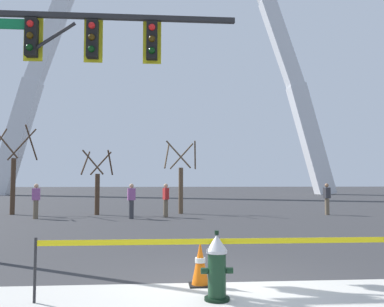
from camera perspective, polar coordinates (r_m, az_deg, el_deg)
The scene contains 13 objects.
ground_plane at distance 6.98m, azimuth 3.77°, elevation -17.97°, with size 240.00×240.00×0.00m, color #333335.
fire_hydrant at distance 6.06m, azimuth 3.49°, elevation -15.62°, with size 0.46×0.48×0.99m.
caution_tape_barrier at distance 6.07m, azimuth 3.39°, elevation -14.08°, with size 5.14×0.08×0.91m.
traffic_cone_by_hydrant at distance 6.86m, azimuth 1.16°, elevation -15.16°, with size 0.36×0.36×0.73m.
traffic_signal_gantry at distance 10.25m, azimuth -19.76°, elevation 10.84°, with size 6.42×0.44×6.00m.
monument_arch at distance 54.85m, azimuth -3.37°, elevation 14.62°, with size 43.60×2.17×43.76m.
tree_far_left at distance 22.86m, azimuth -23.74°, elevation -2.78°, with size 2.09×2.10×4.54m.
tree_left_mid at distance 21.35m, azimuth -13.12°, elevation -4.47°, with size 1.53×1.53×3.27m.
tree_center_left at distance 21.57m, azimuth -1.58°, elevation -3.93°, with size 1.76×1.77×3.80m.
pedestrian_walking_left at distance 19.44m, azimuth -3.69°, elevation -6.50°, with size 0.31×0.39×1.59m.
pedestrian_standing_center at distance 19.92m, azimuth -21.00°, elevation -6.19°, with size 0.37×0.26×1.59m.
pedestrian_walking_right at distance 18.83m, azimuth -8.48°, elevation -6.55°, with size 0.38×0.28×1.59m.
pedestrian_near_trees at distance 21.89m, azimuth 18.37°, elevation -6.02°, with size 0.39×0.32×1.59m.
Camera 1 is at (-0.97, -6.70, 1.70)m, focal length 38.11 mm.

